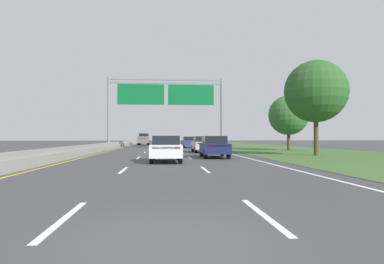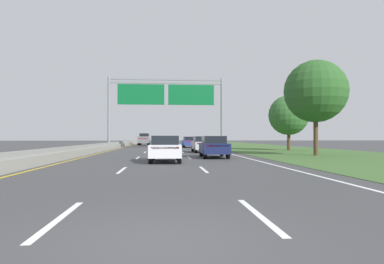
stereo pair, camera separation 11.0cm
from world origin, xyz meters
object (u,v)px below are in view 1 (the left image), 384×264
Objects in this scene: overhead_sign_gantry at (166,98)px; roadside_tree_mid at (289,115)px; car_blue_right_lane_sedan at (189,142)px; pickup_truck_grey at (144,139)px; roadside_tree_near at (316,92)px; car_navy_right_lane_sedan at (214,146)px; car_silver_right_lane_sedan at (202,144)px; car_white_centre_lane_sedan at (166,148)px.

overhead_sign_gantry reaches higher than roadside_tree_mid.
overhead_sign_gantry is at bearing 143.29° from car_blue_right_lane_sedan.
roadside_tree_near is (15.97, -37.07, 4.11)m from pickup_truck_grey.
roadside_tree_near is (8.59, 1.85, 4.37)m from car_navy_right_lane_sedan.
car_blue_right_lane_sedan is (3.32, 4.71, -5.78)m from overhead_sign_gantry.
car_navy_right_lane_sedan is (3.35, -19.39, -5.78)m from overhead_sign_gantry.
car_blue_right_lane_sedan is (7.35, -14.82, -0.26)m from pickup_truck_grey.
car_silver_right_lane_sedan is at bearing -72.50° from overhead_sign_gantry.
roadside_tree_mid reaches higher than car_navy_right_lane_sedan.
car_navy_right_lane_sedan is at bearing -41.43° from car_white_centre_lane_sedan.
car_navy_right_lane_sedan is 24.10m from car_blue_right_lane_sedan.
car_silver_right_lane_sedan is at bearing 142.32° from roadside_tree_near.
pickup_truck_grey reaches higher than car_navy_right_lane_sedan.
car_navy_right_lane_sedan and car_blue_right_lane_sedan have the same top height.
roadside_tree_near is (11.94, -17.53, -1.41)m from overhead_sign_gantry.
car_blue_right_lane_sedan is (-0.03, 24.10, 0.00)m from car_navy_right_lane_sedan.
car_navy_right_lane_sedan is 0.58× the size of roadside_tree_near.
roadside_tree_mid is at bearing -145.12° from pickup_truck_grey.
car_white_centre_lane_sedan is at bearing -174.02° from pickup_truck_grey.
pickup_truck_grey is 1.22× the size of car_navy_right_lane_sedan.
pickup_truck_grey is 1.23× the size of car_silver_right_lane_sedan.
car_navy_right_lane_sedan is (7.38, -38.92, -0.26)m from pickup_truck_grey.
car_navy_right_lane_sedan is at bearing -168.40° from pickup_truck_grey.
car_blue_right_lane_sedan is at bearing -6.58° from car_white_centre_lane_sedan.
car_silver_right_lane_sedan is at bearing 0.63° from car_navy_right_lane_sedan.
pickup_truck_grey is 0.87× the size of roadside_tree_mid.
car_white_centre_lane_sedan is 1.00× the size of car_silver_right_lane_sedan.
pickup_truck_grey is 39.62m from car_navy_right_lane_sedan.
car_silver_right_lane_sedan is (0.12, 8.39, 0.00)m from car_navy_right_lane_sedan.
roadside_tree_mid is (1.84, 10.69, -1.21)m from roadside_tree_near.
pickup_truck_grey is 0.70× the size of roadside_tree_near.
pickup_truck_grey is 31.44m from car_silver_right_lane_sedan.
pickup_truck_grey is at bearing 24.81° from car_blue_right_lane_sedan.
pickup_truck_grey is at bearing 101.66° from overhead_sign_gantry.
car_white_centre_lane_sedan is 12.86m from car_silver_right_lane_sedan.
overhead_sign_gantry is at bearing -167.49° from pickup_truck_grey.
roadside_tree_mid is at bearing -26.42° from overhead_sign_gantry.
car_white_centre_lane_sedan and car_navy_right_lane_sedan have the same top height.
car_blue_right_lane_sedan is 15.91m from roadside_tree_mid.
overhead_sign_gantry is 3.39× the size of car_blue_right_lane_sedan.
roadside_tree_mid is (13.97, 16.48, 3.15)m from car_white_centre_lane_sedan.
car_white_centre_lane_sedan is 0.99× the size of car_navy_right_lane_sedan.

